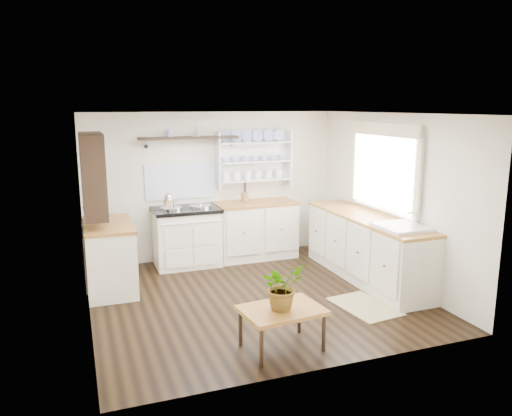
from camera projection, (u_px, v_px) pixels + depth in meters
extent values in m
cube|color=black|center=(255.00, 296.00, 6.38)|extent=(4.00, 3.80, 0.01)
cube|color=silver|center=(214.00, 186.00, 7.89)|extent=(4.00, 0.02, 2.30)
cube|color=silver|center=(392.00, 198.00, 6.82)|extent=(0.02, 3.80, 2.30)
cube|color=silver|center=(84.00, 221.00, 5.47)|extent=(0.02, 3.80, 2.30)
cube|color=white|center=(255.00, 114.00, 5.91)|extent=(4.00, 3.80, 0.01)
cube|color=white|center=(384.00, 172.00, 6.87)|extent=(0.04, 1.40, 1.00)
cube|color=white|center=(383.00, 172.00, 6.87)|extent=(0.02, 1.50, 1.10)
cube|color=beige|center=(384.00, 129.00, 6.74)|extent=(0.04, 1.55, 0.18)
cube|color=white|center=(187.00, 238.00, 7.56)|extent=(0.95, 0.62, 0.84)
cube|color=black|center=(186.00, 210.00, 7.47)|extent=(0.99, 0.66, 0.05)
cylinder|color=silver|center=(171.00, 208.00, 7.38)|extent=(0.32, 0.32, 0.03)
cylinder|color=silver|center=(200.00, 206.00, 7.53)|extent=(0.32, 0.32, 0.03)
cylinder|color=silver|center=(191.00, 223.00, 7.17)|extent=(0.86, 0.02, 0.02)
cube|color=#EFE8CE|center=(256.00, 230.00, 7.96)|extent=(1.25, 0.60, 0.88)
cube|color=brown|center=(256.00, 203.00, 7.87)|extent=(1.27, 0.63, 0.04)
cube|color=#EFE8CE|center=(367.00, 248.00, 6.95)|extent=(0.60, 2.40, 0.88)
cube|color=brown|center=(368.00, 218.00, 6.86)|extent=(0.62, 2.43, 0.04)
cube|color=white|center=(401.00, 236.00, 6.19)|extent=(0.55, 0.60, 0.28)
cylinder|color=silver|center=(415.00, 219.00, 6.22)|extent=(0.02, 0.02, 0.22)
cube|color=#EFE8CE|center=(110.00, 257.00, 6.54)|extent=(0.60, 1.10, 0.88)
cube|color=brown|center=(108.00, 225.00, 6.45)|extent=(0.62, 1.13, 0.04)
cube|color=white|center=(253.00, 159.00, 8.01)|extent=(1.20, 0.03, 0.90)
cube|color=white|center=(254.00, 160.00, 7.93)|extent=(1.20, 0.22, 0.02)
cylinder|color=navy|center=(254.00, 143.00, 7.88)|extent=(0.20, 0.02, 0.20)
cube|color=black|center=(189.00, 138.00, 7.48)|extent=(1.50, 0.24, 0.04)
cone|color=black|center=(145.00, 146.00, 7.35)|extent=(0.06, 0.20, 0.06)
cone|color=black|center=(229.00, 144.00, 7.78)|extent=(0.06, 0.20, 0.06)
cube|color=black|center=(93.00, 174.00, 6.27)|extent=(0.28, 0.80, 1.05)
cylinder|color=#926035|center=(245.00, 197.00, 7.87)|extent=(0.12, 0.12, 0.14)
cube|color=brown|center=(282.00, 310.00, 4.93)|extent=(0.85, 0.65, 0.04)
cylinder|color=black|center=(261.00, 348.00, 4.62)|extent=(0.04, 0.04, 0.39)
cylinder|color=black|center=(241.00, 328.00, 5.03)|extent=(0.04, 0.04, 0.39)
cylinder|color=black|center=(324.00, 333.00, 4.92)|extent=(0.04, 0.04, 0.39)
cylinder|color=black|center=(299.00, 315.00, 5.33)|extent=(0.04, 0.04, 0.39)
imported|color=#3F7233|center=(282.00, 286.00, 4.88)|extent=(0.51, 0.48, 0.47)
cube|color=#9E875C|center=(365.00, 307.00, 6.03)|extent=(0.65, 0.91, 0.02)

